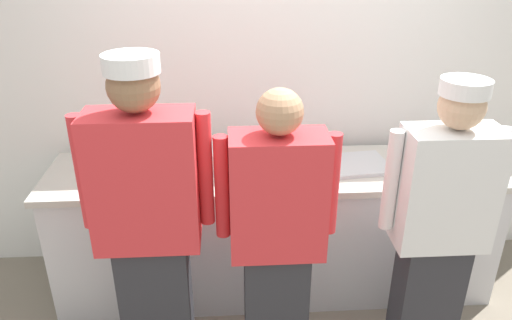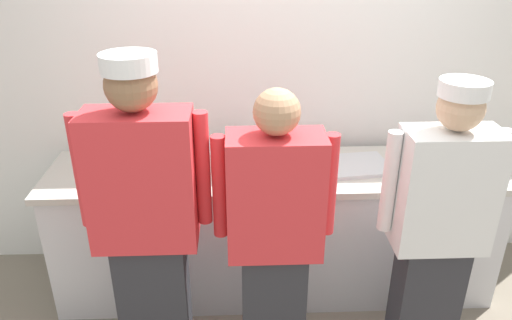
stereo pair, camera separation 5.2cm
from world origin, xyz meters
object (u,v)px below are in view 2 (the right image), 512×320
at_px(squeeze_bottle_primary, 172,169).
at_px(chef_near_left, 146,223).
at_px(chef_center, 274,238).
at_px(squeeze_bottle_secondary, 102,159).
at_px(sheet_tray, 351,166).
at_px(chefs_knife, 280,176).
at_px(mixing_bowl_steel, 230,156).
at_px(ramekin_yellow_sauce, 297,157).
at_px(deli_cup, 151,168).
at_px(ramekin_orange_sauce, 146,160).
at_px(chef_far_right, 438,228).
at_px(plate_stack_front, 436,161).

bearing_deg(squeeze_bottle_primary, chef_near_left, -96.99).
bearing_deg(chef_center, chef_near_left, 178.67).
height_order(chef_center, squeeze_bottle_secondary, chef_center).
relative_size(sheet_tray, squeeze_bottle_primary, 2.44).
distance_m(chef_near_left, sheet_tray, 1.33).
bearing_deg(squeeze_bottle_primary, chefs_knife, 4.77).
xyz_separation_m(chef_center, mixing_bowl_steel, (-0.22, 0.76, 0.10)).
relative_size(chef_center, mixing_bowl_steel, 4.71).
distance_m(ramekin_yellow_sauce, deli_cup, 0.91).
height_order(ramekin_orange_sauce, chefs_knife, ramekin_orange_sauce).
height_order(chef_near_left, deli_cup, chef_near_left).
height_order(sheet_tray, ramekin_yellow_sauce, ramekin_yellow_sauce).
bearing_deg(ramekin_yellow_sauce, ramekin_orange_sauce, 179.96).
distance_m(squeeze_bottle_secondary, ramekin_orange_sauce, 0.27).
distance_m(mixing_bowl_steel, squeeze_bottle_primary, 0.41).
bearing_deg(chef_near_left, ramekin_yellow_sauce, 43.89).
bearing_deg(chef_far_right, chef_center, -178.60).
xyz_separation_m(plate_stack_front, sheet_tray, (-0.52, 0.01, -0.03)).
bearing_deg(sheet_tray, mixing_bowl_steel, 175.24).
bearing_deg(chef_far_right, squeeze_bottle_primary, 159.66).
height_order(mixing_bowl_steel, squeeze_bottle_primary, squeeze_bottle_primary).
bearing_deg(sheet_tray, chef_center, -127.02).
relative_size(squeeze_bottle_primary, ramekin_orange_sauce, 1.89).
relative_size(mixing_bowl_steel, sheet_tray, 0.74).
bearing_deg(deli_cup, chef_far_right, -22.70).
distance_m(plate_stack_front, deli_cup, 1.74).
height_order(sheet_tray, chefs_knife, sheet_tray).
bearing_deg(ramekin_yellow_sauce, plate_stack_front, -8.27).
bearing_deg(ramekin_orange_sauce, chef_near_left, -80.51).
xyz_separation_m(chef_far_right, mixing_bowl_steel, (-1.04, 0.74, 0.08)).
bearing_deg(squeeze_bottle_primary, plate_stack_front, 5.43).
height_order(chef_far_right, ramekin_orange_sauce, chef_far_right).
distance_m(chef_far_right, ramekin_yellow_sauce, 1.00).
bearing_deg(ramekin_yellow_sauce, chef_far_right, -51.89).
relative_size(ramekin_orange_sauce, chefs_knife, 0.36).
distance_m(chef_near_left, ramekin_yellow_sauce, 1.14).
bearing_deg(mixing_bowl_steel, chefs_knife, -30.62).
height_order(chef_near_left, sheet_tray, chef_near_left).
relative_size(mixing_bowl_steel, squeeze_bottle_secondary, 1.93).
relative_size(mixing_bowl_steel, chefs_knife, 1.24).
distance_m(chef_near_left, squeeze_bottle_primary, 0.52).
distance_m(squeeze_bottle_primary, squeeze_bottle_secondary, 0.47).
height_order(mixing_bowl_steel, sheet_tray, mixing_bowl_steel).
height_order(squeeze_bottle_secondary, chefs_knife, squeeze_bottle_secondary).
bearing_deg(chef_near_left, chef_far_right, 0.23).
xyz_separation_m(chef_near_left, squeeze_bottle_primary, (0.06, 0.51, 0.03)).
distance_m(ramekin_orange_sauce, ramekin_yellow_sauce, 0.95).
distance_m(sheet_tray, squeeze_bottle_secondary, 1.52).
bearing_deg(sheet_tray, chef_near_left, -149.18).
bearing_deg(ramekin_orange_sauce, chef_center, -47.04).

